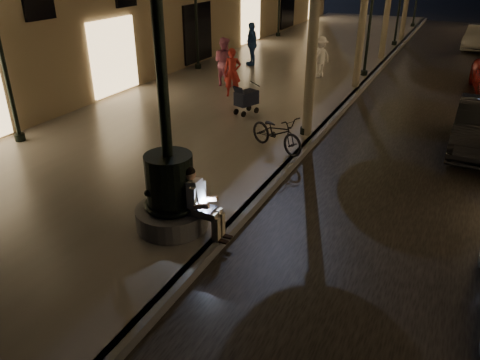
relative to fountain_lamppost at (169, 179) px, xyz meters
The scene contains 15 objects.
ground 13.09m from the fountain_lamppost, 85.60° to the left, with size 120.00×120.00×0.00m, color black.
cobble_lane 13.65m from the fountain_lamppost, 72.90° to the left, with size 6.00×45.00×0.02m, color black.
promenade 13.39m from the fountain_lamppost, 102.99° to the left, with size 8.00×45.00×0.20m, color slate.
curb_strip 13.09m from the fountain_lamppost, 85.60° to the left, with size 0.25×45.00×0.20m, color #59595B.
fountain_lamppost is the anchor object (origin of this frame).
seated_man_laptop 0.68m from the fountain_lamppost, ahead, with size 0.98×0.33×1.35m.
lamp_curb_a 6.37m from the fountain_lamppost, 83.35° to the left, with size 0.36×0.36×4.81m.
lamp_curb_b 14.16m from the fountain_lamppost, 87.14° to the left, with size 0.36×0.36×4.81m.
stroller 7.15m from the fountain_lamppost, 103.29° to the left, with size 0.68×1.05×1.07m.
car_fifth 24.37m from the fountain_lamppost, 78.16° to the left, with size 1.34×3.84×1.27m, color #ACABA6.
pedestrian_red 9.17m from the fountain_lamppost, 109.06° to the left, with size 0.63×0.41×1.72m, color red.
pedestrian_pink 10.62m from the fountain_lamppost, 111.78° to the left, with size 0.91×0.71×1.87m, color #D16E94.
pedestrian_white 12.86m from the fountain_lamppost, 94.32° to the left, with size 1.08×0.62×1.68m, color white.
pedestrian_blue 14.50m from the fountain_lamppost, 108.21° to the left, with size 1.13×0.47×1.93m, color #295098.
bicycle 4.56m from the fountain_lamppost, 85.12° to the left, with size 0.65×1.85×0.97m, color black.
Camera 1 is at (3.56, -4.49, 5.04)m, focal length 35.00 mm.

